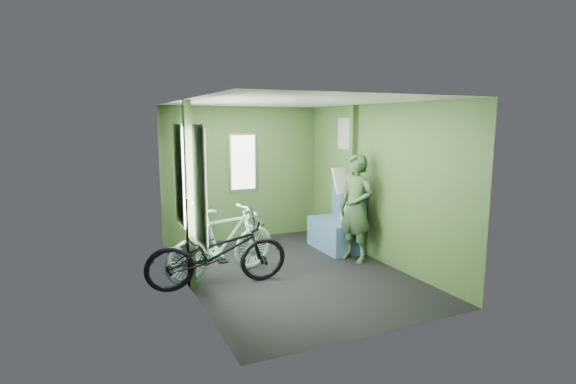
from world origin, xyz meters
The scene contains 6 objects.
room centered at (-0.04, 0.04, 1.44)m, with size 4.00×4.02×2.31m.
bicycle_black centered at (-1.07, -0.15, 0.00)m, with size 0.62×1.77×0.93m, color black.
bicycle_mint centered at (-0.90, 0.16, 0.00)m, with size 0.46×1.62×0.97m, color #88CAAF.
passenger centered at (1.09, 0.08, 0.80)m, with size 0.53×0.73×1.59m.
waste_box centered at (1.26, 0.42, 0.42)m, with size 0.25×0.35×0.85m, color gray.
bench_seat centered at (1.15, 0.71, 0.30)m, with size 0.55×0.97×1.02m.
Camera 1 is at (-2.50, -5.37, 2.05)m, focal length 28.00 mm.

